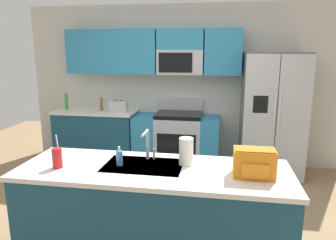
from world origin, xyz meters
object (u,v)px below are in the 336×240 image
at_px(range_oven, 177,140).
at_px(soap_dispenser, 119,158).
at_px(bottle_green, 66,101).
at_px(drink_cup_red, 57,158).
at_px(refrigerator, 272,115).
at_px(backpack, 254,162).
at_px(paper_towel_roll, 186,151).
at_px(sink_faucet, 147,142).
at_px(pepper_mill, 101,104).
at_px(toaster, 119,106).

relative_size(range_oven, soap_dispenser, 8.00).
bearing_deg(bottle_green, drink_cup_red, -64.47).
relative_size(range_oven, bottle_green, 5.12).
bearing_deg(refrigerator, range_oven, 177.17).
relative_size(soap_dispenser, backpack, 0.53).
bearing_deg(soap_dispenser, paper_towel_roll, 11.52).
distance_m(sink_faucet, soap_dispenser, 0.29).
relative_size(range_oven, pepper_mill, 6.38).
bearing_deg(range_oven, toaster, -176.81).
bearing_deg(paper_towel_roll, range_oven, 100.02).
height_order(pepper_mill, backpack, backpack).
distance_m(range_oven, soap_dispenser, 2.45).
bearing_deg(range_oven, pepper_mill, -179.89).
bearing_deg(refrigerator, toaster, 179.54).
relative_size(paper_towel_roll, backpack, 0.75).
bearing_deg(toaster, soap_dispenser, -71.62).
bearing_deg(pepper_mill, toaster, -9.07).
bearing_deg(refrigerator, pepper_mill, 178.53).
bearing_deg(paper_towel_roll, sink_faucet, 170.65).
xyz_separation_m(refrigerator, toaster, (-2.40, 0.02, 0.07)).
distance_m(toaster, soap_dispenser, 2.46).
bearing_deg(pepper_mill, refrigerator, -1.47).
height_order(bottle_green, sink_faucet, sink_faucet).
bearing_deg(soap_dispenser, refrigerator, 55.03).
bearing_deg(soap_dispenser, backpack, -3.04).
height_order(toaster, drink_cup_red, drink_cup_red).
bearing_deg(toaster, backpack, -51.55).
bearing_deg(paper_towel_roll, refrigerator, 64.46).
bearing_deg(sink_faucet, pepper_mill, 120.43).
xyz_separation_m(range_oven, backpack, (0.96, -2.45, 0.57)).
bearing_deg(refrigerator, sink_faucet, -123.37).
relative_size(refrigerator, backpack, 5.78).
relative_size(pepper_mill, soap_dispenser, 1.25).
relative_size(sink_faucet, paper_towel_roll, 1.17).
height_order(refrigerator, backpack, refrigerator).
bearing_deg(bottle_green, range_oven, -0.56).
relative_size(pepper_mill, bottle_green, 0.80).
bearing_deg(toaster, pepper_mill, 170.93).
bearing_deg(bottle_green, sink_faucet, -49.16).
xyz_separation_m(range_oven, bottle_green, (-1.89, 0.02, 0.59)).
bearing_deg(pepper_mill, drink_cup_red, -76.92).
xyz_separation_m(range_oven, sink_faucet, (0.04, -2.21, 0.62)).
bearing_deg(sink_faucet, backpack, -14.37).
height_order(toaster, backpack, backpack).
relative_size(drink_cup_red, backpack, 0.91).
xyz_separation_m(sink_faucet, drink_cup_red, (-0.71, -0.32, -0.08)).
xyz_separation_m(pepper_mill, bottle_green, (-0.63, 0.02, 0.03)).
bearing_deg(range_oven, paper_towel_roll, -79.98).
distance_m(pepper_mill, bottle_green, 0.63).
bearing_deg(drink_cup_red, backpack, 2.88).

